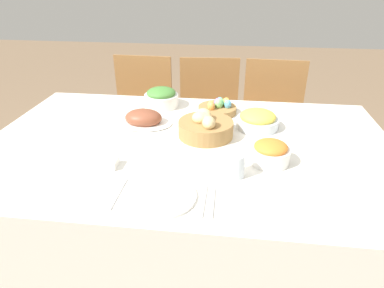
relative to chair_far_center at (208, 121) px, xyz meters
name	(u,v)px	position (x,y,z in m)	size (l,w,h in m)	color
ground_plane	(189,269)	(-0.02, -0.92, -0.49)	(12.00, 12.00, 0.00)	#7F664C
dining_table	(188,213)	(-0.02, -0.92, -0.10)	(1.81, 1.14, 0.78)	silver
chair_far_center	(208,121)	(0.00, 0.00, 0.00)	(0.45, 0.45, 0.91)	olive
chair_far_left	(141,117)	(-0.50, 0.00, 0.00)	(0.43, 0.43, 0.91)	olive
chair_far_right	(272,124)	(0.45, 0.00, 0.00)	(0.44, 0.44, 0.91)	olive
bread_basket	(205,127)	(0.05, -0.85, 0.34)	(0.25, 0.25, 0.12)	#9E7542
egg_basket	(218,108)	(0.09, -0.56, 0.32)	(0.20, 0.20, 0.08)	#9E7542
ham_platter	(144,119)	(-0.26, -0.75, 0.32)	(0.28, 0.20, 0.09)	white
carrot_bowl	(270,152)	(0.32, -1.05, 0.34)	(0.15, 0.15, 0.09)	white
pineapple_bowl	(257,120)	(0.29, -0.72, 0.33)	(0.20, 0.20, 0.09)	silver
green_salad_bowl	(161,98)	(-0.23, -0.50, 0.34)	(0.19, 0.19, 0.11)	white
dinner_plate	(160,196)	(-0.06, -1.33, 0.30)	(0.25, 0.25, 0.01)	white
fork	(118,194)	(-0.21, -1.33, 0.30)	(0.01, 0.18, 0.00)	silver
knife	(204,200)	(0.09, -1.33, 0.30)	(0.01, 0.18, 0.00)	silver
spoon	(213,201)	(0.12, -1.33, 0.30)	(0.01, 0.18, 0.00)	silver
drinking_cup	(235,165)	(0.19, -1.17, 0.34)	(0.07, 0.07, 0.09)	silver
butter_dish	(104,163)	(-0.32, -1.16, 0.31)	(0.11, 0.07, 0.03)	white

